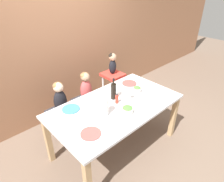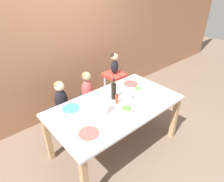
# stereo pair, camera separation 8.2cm
# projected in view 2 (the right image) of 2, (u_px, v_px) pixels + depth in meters

# --- Properties ---
(ground_plane) EXTENTS (14.00, 14.00, 0.00)m
(ground_plane) POSITION_uv_depth(u_px,v_px,m) (115.00, 146.00, 3.05)
(ground_plane) COLOR #705B4C
(wall_back) EXTENTS (10.00, 0.06, 2.70)m
(wall_back) POSITION_uv_depth(u_px,v_px,m) (62.00, 40.00, 3.21)
(wall_back) COLOR #9E6B4C
(wall_back) RESTS_ON ground_plane
(dining_table) EXTENTS (1.77, 0.98, 0.76)m
(dining_table) POSITION_uv_depth(u_px,v_px,m) (116.00, 110.00, 2.71)
(dining_table) COLOR silver
(dining_table) RESTS_ON ground_plane
(chair_far_left) EXTENTS (0.38, 0.42, 0.46)m
(chair_far_left) POSITION_uv_depth(u_px,v_px,m) (63.00, 114.00, 3.09)
(chair_far_left) COLOR silver
(chair_far_left) RESTS_ON ground_plane
(chair_far_center) EXTENTS (0.38, 0.42, 0.46)m
(chair_far_center) POSITION_uv_depth(u_px,v_px,m) (88.00, 103.00, 3.36)
(chair_far_center) COLOR silver
(chair_far_center) RESTS_ON ground_plane
(chair_right_highchair) EXTENTS (0.32, 0.36, 0.76)m
(chair_right_highchair) POSITION_uv_depth(u_px,v_px,m) (114.00, 82.00, 3.59)
(chair_right_highchair) COLOR silver
(chair_right_highchair) RESTS_ON ground_plane
(person_child_left) EXTENTS (0.20, 0.16, 0.50)m
(person_child_left) POSITION_uv_depth(u_px,v_px,m) (61.00, 96.00, 2.92)
(person_child_left) COLOR black
(person_child_left) RESTS_ON chair_far_left
(person_child_center) EXTENTS (0.20, 0.16, 0.50)m
(person_child_center) POSITION_uv_depth(u_px,v_px,m) (87.00, 86.00, 3.19)
(person_child_center) COLOR #C64C4C
(person_child_center) RESTS_ON chair_far_center
(person_baby_right) EXTENTS (0.14, 0.14, 0.37)m
(person_baby_right) POSITION_uv_depth(u_px,v_px,m) (115.00, 62.00, 3.40)
(person_baby_right) COLOR black
(person_baby_right) RESTS_ON chair_right_highchair
(wine_bottle) EXTENTS (0.07, 0.07, 0.31)m
(wine_bottle) POSITION_uv_depth(u_px,v_px,m) (114.00, 91.00, 2.73)
(wine_bottle) COLOR black
(wine_bottle) RESTS_ON dining_table
(paper_towel_roll) EXTENTS (0.10, 0.10, 0.24)m
(paper_towel_roll) POSITION_uv_depth(u_px,v_px,m) (103.00, 107.00, 2.41)
(paper_towel_roll) COLOR white
(paper_towel_roll) RESTS_ON dining_table
(wine_glass_near) EXTENTS (0.07, 0.07, 0.18)m
(wine_glass_near) POSITION_uv_depth(u_px,v_px,m) (130.00, 92.00, 2.69)
(wine_glass_near) COLOR white
(wine_glass_near) RESTS_ON dining_table
(salad_bowl_large) EXTENTS (0.15, 0.15, 0.09)m
(salad_bowl_large) POSITION_uv_depth(u_px,v_px,m) (127.00, 110.00, 2.49)
(salad_bowl_large) COLOR silver
(salad_bowl_large) RESTS_ON dining_table
(salad_bowl_small) EXTENTS (0.12, 0.12, 0.09)m
(salad_bowl_small) POSITION_uv_depth(u_px,v_px,m) (138.00, 90.00, 2.92)
(salad_bowl_small) COLOR silver
(salad_bowl_small) RESTS_ON dining_table
(dinner_plate_front_left) EXTENTS (0.23, 0.23, 0.01)m
(dinner_plate_front_left) POSITION_uv_depth(u_px,v_px,m) (89.00, 133.00, 2.18)
(dinner_plate_front_left) COLOR #D14C47
(dinner_plate_front_left) RESTS_ON dining_table
(dinner_plate_back_left) EXTENTS (0.23, 0.23, 0.01)m
(dinner_plate_back_left) POSITION_uv_depth(u_px,v_px,m) (71.00, 108.00, 2.58)
(dinner_plate_back_left) COLOR teal
(dinner_plate_back_left) RESTS_ON dining_table
(dinner_plate_back_right) EXTENTS (0.23, 0.23, 0.01)m
(dinner_plate_back_right) POSITION_uv_depth(u_px,v_px,m) (131.00, 84.00, 3.16)
(dinner_plate_back_right) COLOR #D14C47
(dinner_plate_back_right) RESTS_ON dining_table
(condiment_bottle_hot_sauce) EXTENTS (0.04, 0.04, 0.15)m
(condiment_bottle_hot_sauce) POSITION_uv_depth(u_px,v_px,m) (117.00, 99.00, 2.66)
(condiment_bottle_hot_sauce) COLOR red
(condiment_bottle_hot_sauce) RESTS_ON dining_table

